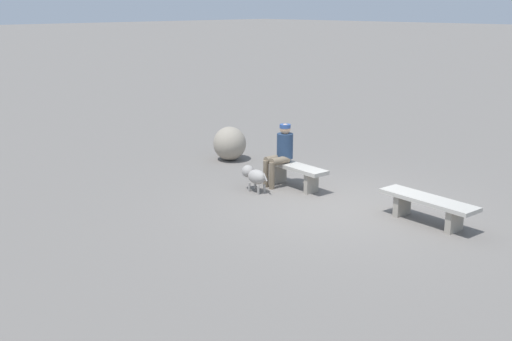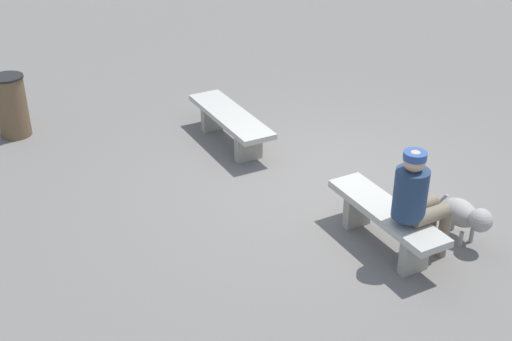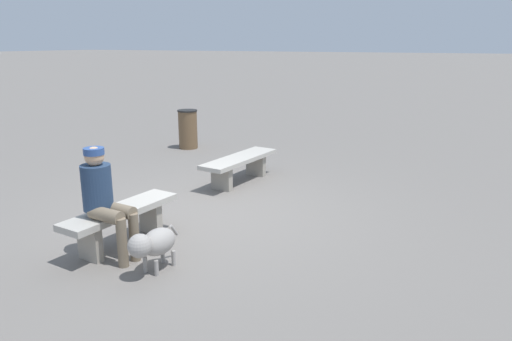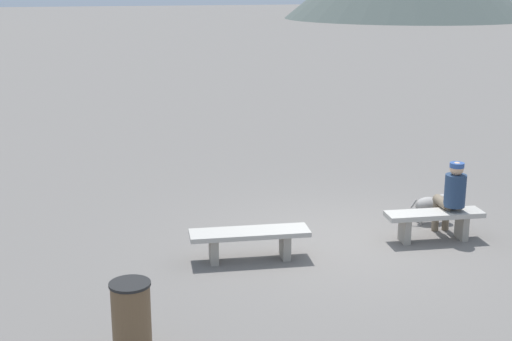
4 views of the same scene
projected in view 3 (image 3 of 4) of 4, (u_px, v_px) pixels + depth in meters
The scene contains 6 objects.
ground at pixel (209, 216), 6.69m from camera, with size 210.00×210.00×0.06m, color slate.
bench_left at pixel (240, 163), 8.13m from camera, with size 1.75×0.63×0.44m.
bench_right at pixel (122, 217), 5.58m from camera, with size 1.54×0.55×0.46m.
seated_person at pixel (104, 195), 5.18m from camera, with size 0.36×0.64×1.24m.
dog at pixel (153, 243), 4.93m from camera, with size 0.70×0.31×0.48m.
trash_bin at pixel (188, 129), 10.72m from camera, with size 0.44×0.44×0.86m.
Camera 3 is at (5.38, 3.35, 2.32)m, focal length 33.82 mm.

